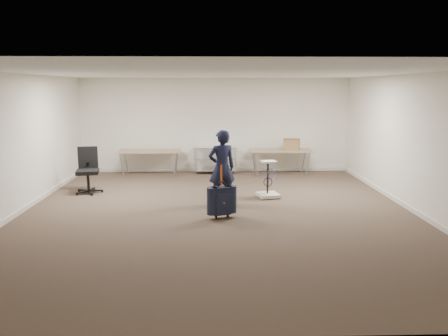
{
  "coord_description": "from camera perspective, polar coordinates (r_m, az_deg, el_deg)",
  "views": [
    {
      "loc": [
        -0.12,
        -8.57,
        2.53
      ],
      "look_at": [
        0.14,
        0.3,
        0.88
      ],
      "focal_mm": 35.0,
      "sensor_mm": 36.0,
      "label": 1
    }
  ],
  "objects": [
    {
      "name": "folding_table_left",
      "position": [
        12.78,
        -9.69,
        2.05
      ],
      "size": [
        1.8,
        0.75,
        0.73
      ],
      "color": "#957D5B",
      "rests_on": "ground"
    },
    {
      "name": "suitcase",
      "position": [
        8.5,
        -0.29,
        -4.25
      ],
      "size": [
        0.44,
        0.34,
        1.06
      ],
      "color": "#162132",
      "rests_on": "ground"
    },
    {
      "name": "cardboard_box",
      "position": [
        12.76,
        8.8,
        3.05
      ],
      "size": [
        0.52,
        0.45,
        0.33
      ],
      "primitive_type": "cube",
      "rotation": [
        0.0,
        0.0,
        -0.31
      ],
      "color": "#906743",
      "rests_on": "folding_table_right"
    },
    {
      "name": "equipment_cart",
      "position": [
        10.18,
        5.8,
        -2.6
      ],
      "size": [
        0.56,
        0.56,
        0.86
      ],
      "color": "beige",
      "rests_on": "ground"
    },
    {
      "name": "folding_table_right",
      "position": [
        12.82,
        7.4,
        2.13
      ],
      "size": [
        1.8,
        0.75,
        0.73
      ],
      "color": "#957D5B",
      "rests_on": "ground"
    },
    {
      "name": "wire_shelf",
      "position": [
        12.94,
        -1.14,
        1.23
      ],
      "size": [
        1.22,
        0.47,
        0.8
      ],
      "color": "silver",
      "rests_on": "ground"
    },
    {
      "name": "office_chair",
      "position": [
        11.07,
        -17.31,
        -1.39
      ],
      "size": [
        0.67,
        0.67,
        1.1
      ],
      "color": "black",
      "rests_on": "ground"
    },
    {
      "name": "ground",
      "position": [
        8.93,
        -0.86,
        -5.91
      ],
      "size": [
        9.0,
        9.0,
        0.0
      ],
      "primitive_type": "plane",
      "color": "#423328",
      "rests_on": "ground"
    },
    {
      "name": "room_shell",
      "position": [
        10.25,
        -0.97,
        -3.46
      ],
      "size": [
        8.0,
        9.0,
        9.0
      ],
      "color": "silver",
      "rests_on": "ground"
    },
    {
      "name": "person",
      "position": [
        9.42,
        -0.29,
        0.06
      ],
      "size": [
        0.68,
        0.54,
        1.64
      ],
      "primitive_type": "imported",
      "rotation": [
        0.0,
        0.0,
        3.42
      ],
      "color": "black",
      "rests_on": "ground"
    }
  ]
}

